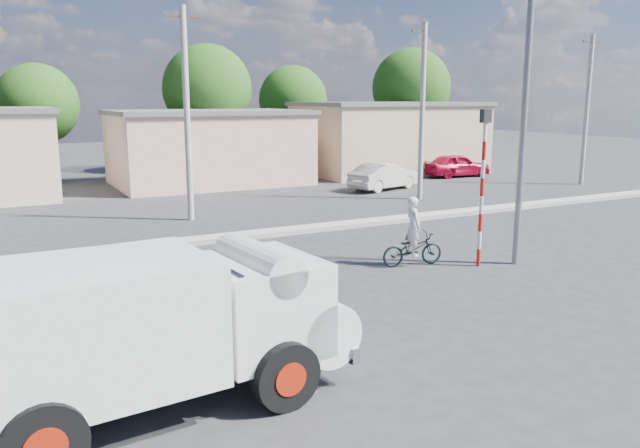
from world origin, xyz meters
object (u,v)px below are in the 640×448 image
truck (163,325)px  streetlight (522,87)px  traffic_pole (483,175)px  bicycle (412,249)px  cyclist (413,237)px  car_red (457,165)px  car_cream (384,176)px

truck → streetlight: 12.02m
traffic_pole → streetlight: 2.56m
bicycle → cyclist: 0.36m
cyclist → car_red: cyclist is taller
car_cream → traffic_pole: size_ratio=0.96×
streetlight → car_cream: bearing=70.1°
car_red → streetlight: (-12.07, -16.72, 4.26)m
bicycle → cyclist: (0.00, 0.00, 0.36)m
traffic_pole → car_red: bearing=51.6°
truck → traffic_pole: traffic_pole is taller
truck → car_red: (22.88, 20.51, -0.64)m
bicycle → car_red: bearing=-33.6°
truck → car_red: 30.74m
car_red → cyclist: bearing=142.0°
cyclist → car_cream: cyclist is taller
bicycle → streetlight: size_ratio=0.20×
truck → traffic_pole: size_ratio=1.38×
streetlight → bicycle: bearing=154.5°
car_red → streetlight: 21.06m
car_cream → car_red: size_ratio=1.02×
bicycle → traffic_pole: size_ratio=0.41×
car_red → streetlight: streetlight is taller
truck → streetlight: bearing=14.0°
truck → traffic_pole: (9.87, 4.09, 1.26)m
truck → bicycle: bearing=25.9°
streetlight → car_red: bearing=54.2°
truck → cyclist: bearing=25.9°
truck → car_red: size_ratio=1.46×
truck → car_cream: bearing=43.2°
car_cream → streetlight: (-5.15, -14.25, 4.27)m
bicycle → cyclist: size_ratio=1.08×
traffic_pole → bicycle: bearing=150.4°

